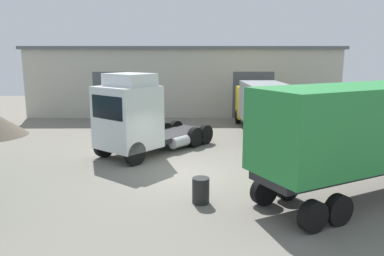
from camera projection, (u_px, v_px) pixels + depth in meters
name	position (u px, v px, depth m)	size (l,w,h in m)	color
ground_plane	(180.00, 174.00, 15.71)	(60.00, 60.00, 0.00)	slate
warehouse_building	(184.00, 79.00, 32.52)	(25.15, 7.87, 5.54)	#B7B2A3
tractor_unit_white	(136.00, 118.00, 18.08)	(5.99, 6.51, 4.05)	silver
box_truck_yellow	(264.00, 105.00, 23.17)	(2.49, 8.38, 3.20)	yellow
oil_drum	(201.00, 190.00, 12.55)	(0.58, 0.58, 0.88)	black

